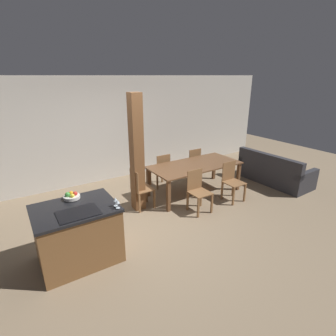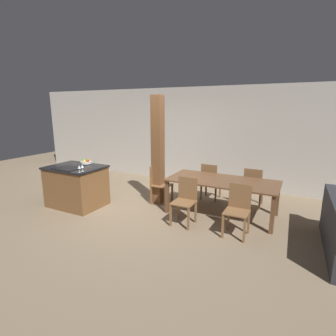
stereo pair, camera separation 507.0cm
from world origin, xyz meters
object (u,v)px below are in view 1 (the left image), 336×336
(wine_glass_near, at_px, (117,202))
(dining_chair_far_left, at_px, (161,170))
(dining_chair_far_right, at_px, (192,163))
(fruit_bowl, at_px, (72,196))
(kitchen_island, at_px, (78,234))
(dining_table, at_px, (195,167))
(dining_chair_head_end, at_px, (140,188))
(dining_chair_near_right, at_px, (232,180))
(wine_glass_middle, at_px, (115,200))
(dining_chair_near_left, at_px, (198,190))
(couch, at_px, (274,173))
(timber_post, at_px, (137,154))

(wine_glass_near, bearing_deg, dining_chair_far_left, 46.53)
(dining_chair_far_right, bearing_deg, fruit_bowl, 22.46)
(kitchen_island, bearing_deg, dining_table, 18.24)
(wine_glass_near, distance_m, dining_table, 2.85)
(dining_table, xyz_separation_m, dining_chair_far_left, (-0.49, 0.73, -0.19))
(wine_glass_near, height_order, dining_chair_head_end, wine_glass_near)
(fruit_bowl, bearing_deg, dining_chair_near_right, -0.71)
(fruit_bowl, bearing_deg, wine_glass_middle, -50.92)
(kitchen_island, height_order, fruit_bowl, fruit_bowl)
(wine_glass_middle, bearing_deg, dining_table, 27.40)
(fruit_bowl, relative_size, dining_table, 0.11)
(dining_chair_near_left, height_order, dining_chair_head_end, same)
(fruit_bowl, relative_size, couch, 0.13)
(fruit_bowl, xyz_separation_m, dining_chair_far_right, (3.45, 1.42, -0.48))
(wine_glass_middle, relative_size, dining_chair_far_right, 0.16)
(dining_table, bearing_deg, dining_chair_far_left, 123.66)
(dining_chair_near_right, xyz_separation_m, timber_post, (-1.98, 0.75, 0.74))
(dining_chair_far_left, xyz_separation_m, dining_chair_far_right, (0.98, 0.00, 0.00))
(dining_chair_near_left, height_order, dining_chair_far_right, same)
(dining_chair_head_end, bearing_deg, wine_glass_near, 143.23)
(kitchen_island, height_order, wine_glass_near, wine_glass_near)
(fruit_bowl, bearing_deg, dining_chair_head_end, 24.74)
(kitchen_island, xyz_separation_m, dining_chair_far_right, (3.48, 1.72, 0.01))
(wine_glass_middle, height_order, dining_chair_far_left, wine_glass_middle)
(dining_table, bearing_deg, fruit_bowl, -166.85)
(dining_chair_near_left, xyz_separation_m, dining_chair_far_left, (0.00, 1.47, 0.00))
(dining_chair_head_end, bearing_deg, dining_chair_far_right, -69.35)
(fruit_bowl, height_order, timber_post, timber_post)
(wine_glass_near, height_order, dining_chair_far_left, wine_glass_near)
(couch, bearing_deg, timber_post, 78.49)
(dining_chair_far_right, xyz_separation_m, timber_post, (-1.98, -0.72, 0.74))
(fruit_bowl, xyz_separation_m, dining_chair_near_right, (3.45, -0.04, -0.48))
(dining_chair_near_left, bearing_deg, timber_post, 143.22)
(kitchen_island, relative_size, dining_chair_near_left, 1.35)
(dining_table, xyz_separation_m, dining_chair_head_end, (-1.46, 0.00, -0.19))
(dining_chair_far_left, distance_m, dining_chair_head_end, 1.22)
(dining_table, bearing_deg, timber_post, 179.49)
(kitchen_island, height_order, dining_chair_head_end, kitchen_island)
(kitchen_island, relative_size, wine_glass_near, 8.65)
(kitchen_island, height_order, dining_chair_near_right, kitchen_island)
(dining_table, distance_m, dining_chair_far_right, 0.90)
(wine_glass_near, relative_size, couch, 0.07)
(dining_chair_far_right, distance_m, couch, 2.17)
(dining_chair_far_right, xyz_separation_m, couch, (1.70, -1.35, -0.19))
(wine_glass_near, bearing_deg, dining_chair_near_left, 17.55)
(fruit_bowl, relative_size, dining_chair_far_left, 0.28)
(kitchen_island, distance_m, dining_chair_head_end, 1.82)
(kitchen_island, height_order, dining_chair_near_left, kitchen_island)
(dining_chair_far_right, bearing_deg, timber_post, 20.03)
(wine_glass_middle, relative_size, dining_chair_far_left, 0.16)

